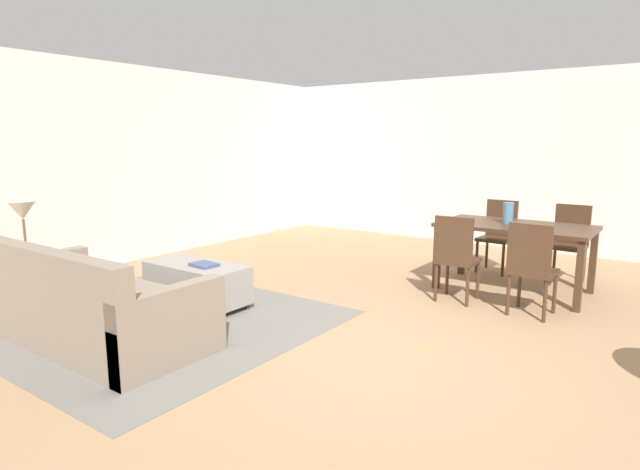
% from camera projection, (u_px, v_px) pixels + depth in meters
% --- Properties ---
extents(ground_plane, '(10.80, 10.80, 0.00)m').
position_uv_depth(ground_plane, '(374.00, 354.00, 4.21)').
color(ground_plane, '#9E7A56').
extents(wall_back, '(9.00, 0.12, 2.70)m').
position_uv_depth(wall_back, '(541.00, 163.00, 7.96)').
color(wall_back, silver).
rests_on(wall_back, ground_plane).
extents(wall_left, '(0.12, 11.00, 2.70)m').
position_uv_depth(wall_left, '(99.00, 166.00, 6.96)').
color(wall_left, silver).
rests_on(wall_left, ground_plane).
extents(area_rug, '(3.00, 2.80, 0.01)m').
position_uv_depth(area_rug, '(153.00, 320.00, 4.98)').
color(area_rug, slate).
rests_on(area_rug, ground_plane).
extents(couch, '(2.10, 0.97, 0.86)m').
position_uv_depth(couch, '(91.00, 309.00, 4.42)').
color(couch, gray).
rests_on(couch, ground_plane).
extents(ottoman_table, '(1.10, 0.51, 0.44)m').
position_uv_depth(ottoman_table, '(197.00, 282.00, 5.41)').
color(ottoman_table, gray).
rests_on(ottoman_table, ground_plane).
extents(side_table, '(0.40, 0.40, 0.57)m').
position_uv_depth(side_table, '(28.00, 265.00, 5.28)').
color(side_table, brown).
rests_on(side_table, ground_plane).
extents(table_lamp, '(0.26, 0.26, 0.53)m').
position_uv_depth(table_lamp, '(23.00, 213.00, 5.19)').
color(table_lamp, brown).
rests_on(table_lamp, side_table).
extents(dining_table, '(1.61, 0.91, 0.76)m').
position_uv_depth(dining_table, '(515.00, 233.00, 5.87)').
color(dining_table, '#422B1C').
rests_on(dining_table, ground_plane).
extents(dining_chair_near_left, '(0.41, 0.41, 0.92)m').
position_uv_depth(dining_chair_near_left, '(456.00, 254.00, 5.47)').
color(dining_chair_near_left, '#422B1C').
rests_on(dining_chair_near_left, ground_plane).
extents(dining_chair_near_right, '(0.41, 0.41, 0.92)m').
position_uv_depth(dining_chair_near_right, '(531.00, 264.00, 5.01)').
color(dining_chair_near_right, '#422B1C').
rests_on(dining_chair_near_right, ground_plane).
extents(dining_chair_far_left, '(0.42, 0.42, 0.92)m').
position_uv_depth(dining_chair_far_left, '(498.00, 231.00, 6.81)').
color(dining_chair_far_left, '#422B1C').
rests_on(dining_chair_far_left, ground_plane).
extents(dining_chair_far_right, '(0.41, 0.41, 0.92)m').
position_uv_depth(dining_chair_far_right, '(569.00, 238.00, 6.33)').
color(dining_chair_far_right, '#422B1C').
rests_on(dining_chair_far_right, ground_plane).
extents(vase_centerpiece, '(0.12, 0.12, 0.24)m').
position_uv_depth(vase_centerpiece, '(508.00, 213.00, 5.90)').
color(vase_centerpiece, slate).
rests_on(vase_centerpiece, dining_table).
extents(book_on_ottoman, '(0.27, 0.21, 0.03)m').
position_uv_depth(book_on_ottoman, '(204.00, 265.00, 5.27)').
color(book_on_ottoman, '#3F4C72').
rests_on(book_on_ottoman, ottoman_table).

